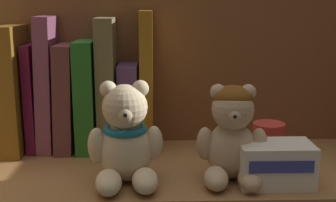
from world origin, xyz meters
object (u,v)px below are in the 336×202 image
at_px(book_2, 35,97).
at_px(book_8, 147,80).
at_px(book_4, 68,96).
at_px(pillar_candle, 268,142).
at_px(book_6, 108,84).
at_px(small_product_box, 275,164).
at_px(book_1, 18,88).
at_px(teddy_bear_smaller, 232,136).
at_px(book_3, 49,84).
at_px(teddy_bear_larger, 126,140).
at_px(book_7, 129,106).
at_px(book_5, 88,95).

bearing_deg(book_2, book_8, 0.00).
distance_m(book_4, pillar_candle, 0.36).
relative_size(book_2, book_6, 0.81).
relative_size(book_2, book_4, 1.00).
relative_size(book_4, small_product_box, 1.78).
distance_m(book_2, book_8, 0.20).
height_order(book_1, teddy_bear_smaller, book_1).
bearing_deg(book_3, pillar_candle, -12.68).
bearing_deg(pillar_candle, book_4, 166.16).
xyz_separation_m(teddy_bear_larger, pillar_candle, (0.23, 0.08, -0.03)).
bearing_deg(book_3, book_6, 0.00).
bearing_deg(teddy_bear_larger, teddy_bear_smaller, 2.30).
bearing_deg(pillar_candle, book_2, 168.10).
height_order(book_7, book_8, book_8).
distance_m(teddy_bear_smaller, pillar_candle, 0.11).
height_order(book_5, book_7, book_5).
relative_size(book_3, small_product_box, 2.23).
xyz_separation_m(book_2, book_3, (0.03, 0.00, 0.02)).
height_order(book_1, book_4, book_1).
xyz_separation_m(book_3, small_product_box, (0.37, -0.18, -0.09)).
distance_m(book_4, book_6, 0.08).
bearing_deg(small_product_box, book_8, 136.61).
xyz_separation_m(book_6, small_product_box, (0.26, -0.18, -0.09)).
relative_size(book_5, book_8, 0.79).
relative_size(teddy_bear_larger, pillar_candle, 2.30).
bearing_deg(book_3, book_1, 180.00).
distance_m(book_7, pillar_candle, 0.26).
height_order(book_7, teddy_bear_smaller, book_7).
xyz_separation_m(book_8, pillar_candle, (0.20, -0.09, -0.09)).
bearing_deg(book_2, book_1, 180.00).
bearing_deg(teddy_bear_smaller, book_5, 145.55).
bearing_deg(book_6, pillar_candle, -17.31).
relative_size(book_2, small_product_box, 1.78).
distance_m(book_6, teddy_bear_larger, 0.18).
distance_m(book_5, small_product_box, 0.35).
relative_size(book_8, pillar_candle, 3.74).
relative_size(book_1, book_3, 0.94).
bearing_deg(small_product_box, teddy_bear_larger, 176.88).
bearing_deg(book_3, teddy_bear_smaller, -27.96).
relative_size(teddy_bear_smaller, pillar_candle, 2.19).
bearing_deg(book_6, book_8, 0.00).
xyz_separation_m(book_1, book_3, (0.06, 0.00, 0.01)).
bearing_deg(book_1, pillar_candle, -11.12).
xyz_separation_m(book_4, book_8, (0.14, 0.00, 0.03)).
bearing_deg(book_7, book_3, 180.00).
bearing_deg(book_7, book_6, 180.00).
xyz_separation_m(book_4, teddy_bear_larger, (0.11, -0.17, -0.03)).
relative_size(book_1, book_5, 1.14).
distance_m(book_2, small_product_box, 0.44).
bearing_deg(small_product_box, book_2, 155.33).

